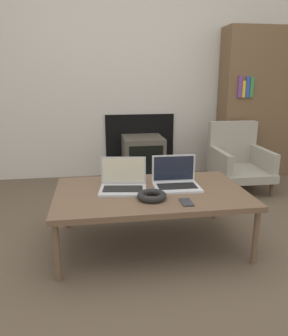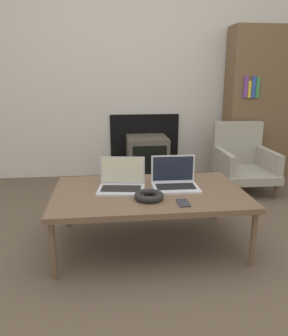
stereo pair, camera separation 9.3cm
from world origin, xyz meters
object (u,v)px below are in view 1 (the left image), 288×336
tv (143,159)px  armchair (237,158)px  laptop_right (176,181)px  headphones (152,196)px  laptop_left (123,183)px  phone (186,202)px

tv → armchair: 1.02m
laptop_right → headphones: size_ratio=1.70×
laptop_left → laptop_right: (0.37, 0.00, 0.00)m
phone → armchair: armchair is taller
laptop_left → tv: size_ratio=0.69×
tv → armchair: armchair is taller
headphones → armchair: armchair is taller
phone → armchair: size_ratio=0.18×
laptop_right → tv: size_ratio=0.64×
armchair → headphones: bearing=-131.2°
laptop_right → phone: (-0.01, -0.31, -0.04)m
laptop_left → headphones: laptop_left is taller
headphones → laptop_right: bearing=45.6°
tv → laptop_right: bearing=-89.2°
phone → tv: bearing=90.3°
tv → armchair: (0.95, -0.35, 0.06)m
headphones → tv: (0.19, 1.61, -0.16)m
armchair → laptop_right: bearing=-130.7°
laptop_right → phone: 0.31m
laptop_left → phone: (0.36, -0.31, -0.04)m
tv → phone: bearing=-89.7°
phone → armchair: (0.94, 1.36, -0.09)m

